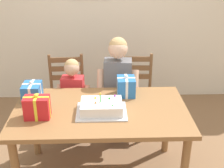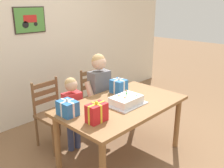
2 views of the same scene
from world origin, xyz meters
The scene contains 10 objects.
back_wall centered at (0.00, 1.80, 1.30)m, with size 6.40×0.11×2.60m.
dining_table centered at (0.00, 0.00, 0.65)m, with size 1.56×0.91×0.75m.
birthday_cake centered at (0.01, -0.05, 0.80)m, with size 0.44×0.34×0.19m.
gift_box_red_large centered at (-0.64, 0.21, 0.83)m, with size 0.17×0.21×0.20m.
gift_box_beside_cake centered at (-0.53, -0.12, 0.84)m, with size 0.22×0.14×0.23m.
gift_box_corner_small centered at (0.25, 0.28, 0.84)m, with size 0.18×0.20×0.21m.
chair_left centered at (-0.41, 0.88, 0.47)m, with size 0.44×0.44×0.92m.
chair_right centered at (0.41, 0.88, 0.47)m, with size 0.44×0.44×0.92m.
child_older centered at (0.18, 0.59, 0.76)m, with size 0.46×0.27×1.24m.
child_younger centered at (-0.30, 0.59, 0.61)m, with size 0.38×0.22×1.01m.
Camera 1 is at (0.02, -2.38, 2.08)m, focal length 48.58 mm.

